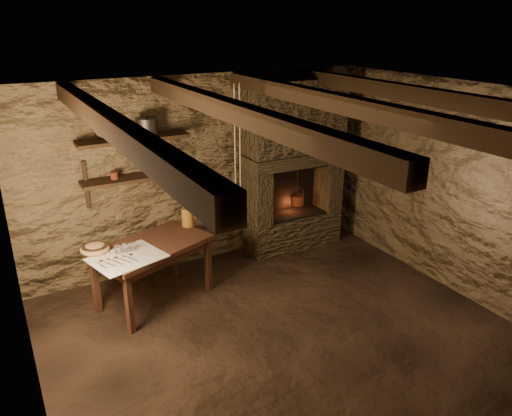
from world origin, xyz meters
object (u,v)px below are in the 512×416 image
stoneware_jug (187,209)px  iron_stockpot (147,128)px  work_table (154,271)px  wooden_bowl (95,249)px  red_pot (297,199)px

stoneware_jug → iron_stockpot: 1.03m
work_table → stoneware_jug: stoneware_jug is taller
wooden_bowl → iron_stockpot: iron_stockpot is taller
stoneware_jug → work_table: bearing=-135.3°
iron_stockpot → work_table: bearing=-111.1°
work_table → wooden_bowl: (-0.58, 0.09, 0.36)m
stoneware_jug → iron_stockpot: (-0.32, 0.29, 0.93)m
work_table → stoneware_jug: size_ratio=2.80×
wooden_bowl → stoneware_jug: bearing=10.0°
red_pot → stoneware_jug: bearing=-174.1°
iron_stockpot → red_pot: size_ratio=0.45×
stoneware_jug → iron_stockpot: size_ratio=2.10×
work_table → red_pot: bearing=-9.5°
iron_stockpot → red_pot: iron_stockpot is taller
wooden_bowl → red_pot: red_pot is taller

